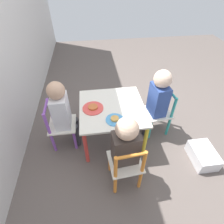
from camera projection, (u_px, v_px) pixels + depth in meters
The scene contains 11 objects.
ground_plane at pixel (112, 136), 1.95m from camera, with size 6.00×6.00×0.00m, color #5B514C.
kids_table at pixel (112, 111), 1.70m from camera, with size 0.62×0.62×0.43m.
chair_purple at pixel (60, 125), 1.73m from camera, with size 0.26×0.26×0.51m.
chair_orange at pixel (126, 165), 1.41m from camera, with size 0.28×0.28×0.51m.
chair_teal at pixel (159, 113), 1.87m from camera, with size 0.29×0.29×0.51m.
child_back at pixel (63, 111), 1.61m from camera, with size 0.20×0.21×0.74m.
child_left at pixel (125, 145), 1.33m from camera, with size 0.22×0.21×0.71m.
child_front at pixel (157, 98), 1.72m from camera, with size 0.21×0.22×0.76m.
plate_back at pixel (93, 108), 1.63m from camera, with size 0.20×0.20×0.03m.
plate_left at pixel (115, 119), 1.52m from camera, with size 0.16×0.16×0.03m.
storage_bin at pixel (203, 155), 1.68m from camera, with size 0.30×0.21×0.14m.
Camera 1 is at (-1.25, 0.17, 1.51)m, focal length 28.00 mm.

